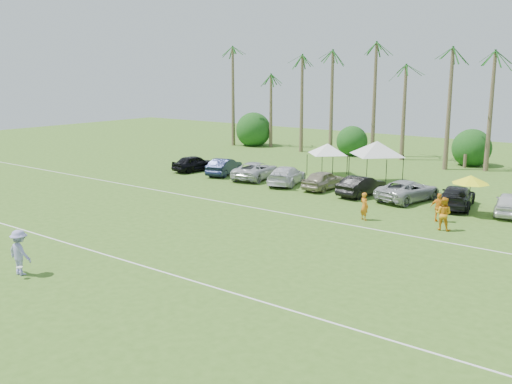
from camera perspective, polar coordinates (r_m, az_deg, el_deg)
The scene contains 29 objects.
ground at distance 27.74m, azimuth -18.40°, elevation -6.92°, with size 120.00×120.00×0.00m, color #3F671E.
field_lines at distance 32.64m, azimuth -6.78°, elevation -3.52°, with size 80.00×12.10×0.01m.
palm_tree_0 at distance 68.50m, azimuth -2.71°, elevation 11.01°, with size 2.40×2.40×8.90m.
palm_tree_1 at distance 65.39m, azimuth 0.72°, elevation 11.74°, with size 2.40×2.40×9.90m.
palm_tree_2 at distance 62.54m, azimuth 4.49°, elevation 12.47°, with size 2.40×2.40×10.90m.
palm_tree_3 at distance 60.48m, azimuth 7.77°, elevation 13.22°, with size 2.40×2.40×11.90m.
palm_tree_4 at distance 58.59m, azimuth 11.16°, elevation 10.62°, with size 2.40×2.40×8.90m.
palm_tree_5 at distance 56.92m, azimuth 14.87°, elevation 11.29°, with size 2.40×2.40×9.90m.
palm_tree_6 at distance 55.50m, azimuth 18.81°, elevation 11.94°, with size 2.40×2.40×10.90m.
palm_tree_7 at distance 54.35m, azimuth 22.96°, elevation 12.55°, with size 2.40×2.40×11.90m.
bush_tree_0 at distance 67.75m, azimuth -0.16°, elevation 6.20°, with size 4.00×4.00×4.00m.
bush_tree_1 at distance 60.78m, azimuth 9.67°, elevation 5.35°, with size 4.00×4.00×4.00m.
bush_tree_2 at distance 56.27m, azimuth 20.56°, elevation 4.22°, with size 4.00×4.00×4.00m.
sideline_player_a at distance 34.41m, azimuth 10.78°, elevation -1.41°, with size 0.61×0.40×1.67m, color orange.
sideline_player_b at distance 33.31m, azimuth 18.22°, elevation -2.08°, with size 0.91×0.71×1.88m, color orange.
sideline_player_c at distance 35.07m, azimuth 17.83°, elevation -1.50°, with size 1.00×0.42×1.70m, color orange.
canopy_tent_left at distance 48.62m, azimuth 7.19°, elevation 4.82°, with size 3.86×3.86×3.13m.
canopy_tent_right at distance 45.57m, azimuth 12.05°, elevation 5.00°, with size 4.80×4.80×3.89m.
market_umbrella at distance 36.95m, azimuth 20.68°, elevation 1.18°, with size 2.25×2.25×2.51m.
frisbee_player at distance 26.85m, azimuth -22.54°, elevation -5.61°, with size 1.34×0.86×2.01m.
parked_car_0 at distance 50.62m, azimuth -6.17°, elevation 2.88°, with size 1.68×4.18×1.42m, color black.
parked_car_1 at distance 48.60m, azimuth -3.19°, elevation 2.55°, with size 1.51×4.32×1.42m, color #111834.
parked_car_2 at distance 46.67m, azimuth -0.03°, elevation 2.17°, with size 2.36×5.12×1.42m, color #B8B9BE.
parked_car_3 at distance 44.53m, azimuth 3.08°, elevation 1.68°, with size 1.99×4.90×1.42m, color silver.
parked_car_4 at distance 42.90m, azimuth 6.79°, elevation 1.21°, with size 1.68×4.18×1.42m, color gray.
parked_car_5 at distance 41.12m, azimuth 10.51°, elevation 0.62°, with size 1.51×4.32×1.42m, color black.
parked_car_6 at distance 40.22m, azimuth 14.98°, elevation 0.15°, with size 2.36×5.12×1.42m, color #ACAEB0.
parked_car_7 at distance 39.19m, azimuth 19.43°, elevation -0.44°, with size 1.99×4.90×1.42m, color black.
parked_car_8 at distance 38.35m, azimuth 24.07°, elevation -1.07°, with size 1.68×4.18×1.42m, color silver.
Camera 1 is at (21.97, -14.51, 8.73)m, focal length 40.00 mm.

